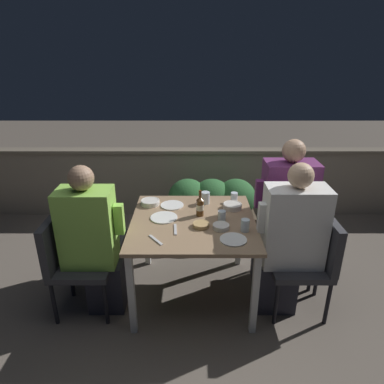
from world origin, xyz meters
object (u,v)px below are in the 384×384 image
Objects in this scene: chair_left_near at (69,255)px; person_green_blouse at (92,242)px; chair_right_near at (310,255)px; chair_left_far at (84,235)px; chair_right_far at (302,234)px; beer_bottle at (199,206)px; person_purple_stripe at (282,216)px; person_white_polo at (287,241)px.

person_green_blouse is at bearing -0.00° from chair_left_near.
chair_right_near is at bearing -0.03° from chair_left_near.
person_green_blouse is (0.20, -0.00, 0.13)m from chair_left_near.
chair_left_far is at bearing 117.75° from person_green_blouse.
beer_bottle is (-0.92, -0.08, 0.31)m from chair_right_far.
chair_left_far is 1.94m from chair_right_near.
chair_left_far is (0.02, 0.33, 0.00)m from chair_left_near.
person_purple_stripe is (1.75, 0.01, 0.18)m from chair_left_far.
chair_left_near is 1.00× the size of chair_right_near.
chair_left_near is 0.65× the size of person_white_polo.
person_white_polo is 5.60× the size of beer_bottle.
beer_bottle is (-0.69, 0.26, 0.18)m from person_white_polo.
chair_left_near and chair_right_far have the same top height.
person_purple_stripe is 0.74m from beer_bottle.
chair_left_near is 1.81m from person_purple_stripe.
beer_bottle is at bearing 163.60° from chair_right_near.
person_purple_stripe reaches higher than chair_right_near.
chair_left_far is at bearing 175.93° from beer_bottle.
person_green_blouse is 5.51× the size of beer_bottle.
chair_left_far is (-0.18, 0.33, -0.13)m from person_green_blouse.
chair_right_near is at bearing -16.40° from beer_bottle.
beer_bottle reaches higher than chair_right_near.
beer_bottle reaches higher than chair_left_near.
chair_left_near is 0.23m from person_green_blouse.
person_white_polo is at bearing -96.11° from person_purple_stripe.
beer_bottle is at bearing -173.55° from person_purple_stripe.
person_purple_stripe is (0.04, 0.34, 0.05)m from person_white_polo.
chair_left_far is at bearing -179.68° from person_purple_stripe.
chair_right_far is (1.94, 0.01, 0.00)m from chair_left_far.
person_green_blouse is at bearing -167.69° from person_purple_stripe.
chair_left_far is at bearing 170.06° from chair_right_near.
chair_right_near is 0.42m from person_purple_stripe.
person_white_polo reaches higher than person_green_blouse.
chair_right_far is 0.61× the size of person_purple_stripe.
chair_right_near is at bearing -9.94° from chair_left_far.
chair_left_far is 1.00× the size of chair_right_far.
chair_right_far is 3.66× the size of beer_bottle.
person_white_polo is at bearing -0.04° from person_green_blouse.
person_purple_stripe is at bearing 12.31° from person_green_blouse.
chair_left_near is at bearing -170.10° from chair_right_far.
person_green_blouse is 0.90m from beer_bottle.
person_white_polo reaches higher than chair_left_far.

